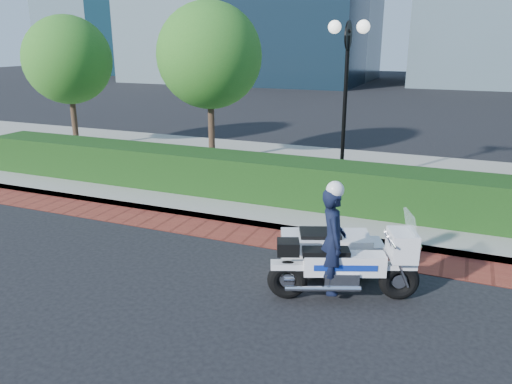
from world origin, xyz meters
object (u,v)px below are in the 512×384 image
at_px(tree_a, 68,60).
at_px(police_motorcycle, 335,251).
at_px(lamppost, 346,79).
at_px(tree_b, 210,56).

xyz_separation_m(tree_a, police_motorcycle, (11.14, -6.59, -2.57)).
distance_m(lamppost, tree_b, 4.71).
bearing_deg(lamppost, tree_a, 172.59).
distance_m(lamppost, police_motorcycle, 5.88).
bearing_deg(tree_b, police_motorcycle, -49.41).
height_order(lamppost, tree_b, tree_b).
relative_size(tree_a, tree_b, 0.94).
relative_size(lamppost, tree_b, 0.86).
bearing_deg(tree_a, tree_b, 0.00).
bearing_deg(police_motorcycle, lamppost, 80.48).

